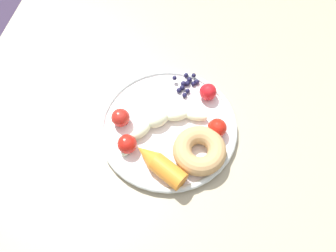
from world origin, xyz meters
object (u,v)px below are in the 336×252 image
object	(u,v)px
plate	(168,127)
carrot_orange	(159,165)
dining_table	(165,142)
tomato_near	(127,144)
tomato_mid	(217,128)
banana	(160,124)
donut	(200,150)
tomato_far	(121,118)
tomato_extra	(208,92)
blueberry_pile	(187,84)

from	to	relation	value
plate	carrot_orange	world-z (taller)	carrot_orange
dining_table	tomato_near	bearing A→B (deg)	-38.29
tomato_mid	dining_table	bearing A→B (deg)	-92.75
banana	donut	distance (m)	0.10
plate	tomato_mid	bearing A→B (deg)	92.73
banana	tomato_near	xyz separation A→B (m)	(0.06, -0.05, 0.01)
tomato_mid	donut	bearing A→B (deg)	-25.86
plate	tomato_far	size ratio (longest dim) A/B	7.50
tomato_near	tomato_extra	xyz separation A→B (m)	(-0.16, 0.14, -0.00)
carrot_orange	banana	bearing A→B (deg)	-167.76
banana	tomato_extra	size ratio (longest dim) A/B	4.33
banana	donut	bearing A→B (deg)	63.17
plate	tomato_near	distance (m)	0.10
banana	blueberry_pile	distance (m)	0.12
tomato_near	carrot_orange	bearing A→B (deg)	67.74
banana	dining_table	bearing A→B (deg)	152.77
tomato_far	tomato_extra	xyz separation A→B (m)	(-0.10, 0.17, -0.00)
dining_table	carrot_orange	distance (m)	0.16
carrot_orange	tomato_near	bearing A→B (deg)	-112.26
banana	tomato_far	size ratio (longest dim) A/B	4.15
dining_table	donut	bearing A→B (deg)	53.42
banana	blueberry_pile	world-z (taller)	banana
tomato_far	tomato_mid	bearing A→B (deg)	94.51
plate	blueberry_pile	world-z (taller)	blueberry_pile
blueberry_pile	tomato_far	bearing A→B (deg)	-44.43
donut	tomato_far	world-z (taller)	tomato_far
plate	tomato_extra	xyz separation A→B (m)	(-0.09, 0.07, 0.02)
banana	tomato_near	world-z (taller)	tomato_near
carrot_orange	tomato_extra	size ratio (longest dim) A/B	3.15
tomato_far	carrot_orange	bearing A→B (deg)	49.83
blueberry_pile	tomato_near	xyz separation A→B (m)	(0.18, -0.09, 0.01)
plate	banana	distance (m)	0.02
donut	tomato_extra	xyz separation A→B (m)	(-0.14, -0.00, 0.00)
tomato_mid	carrot_orange	bearing A→B (deg)	-44.11
dining_table	tomato_extra	world-z (taller)	tomato_extra
carrot_orange	donut	xyz separation A→B (m)	(-0.04, 0.07, -0.00)
plate	tomato_near	xyz separation A→B (m)	(0.07, -0.07, 0.02)
blueberry_pile	tomato_extra	distance (m)	0.05
donut	tomato_mid	world-z (taller)	tomato_mid
dining_table	blueberry_pile	size ratio (longest dim) A/B	15.66
plate	tomato_extra	world-z (taller)	tomato_extra
carrot_orange	donut	world-z (taller)	carrot_orange
donut	tomato_extra	bearing A→B (deg)	-178.44
donut	tomato_extra	distance (m)	0.14
donut	tomato_extra	size ratio (longest dim) A/B	2.83
donut	tomato_far	bearing A→B (deg)	-103.19
plate	tomato_mid	xyz separation A→B (m)	(-0.00, 0.10, 0.02)
banana	tomato_mid	bearing A→B (deg)	94.96
tomato_far	tomato_extra	world-z (taller)	tomato_far
tomato_mid	tomato_near	bearing A→B (deg)	-67.23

